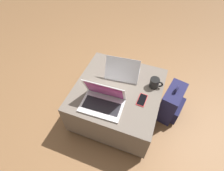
# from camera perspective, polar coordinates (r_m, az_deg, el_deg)

# --- Properties ---
(ground_plane) EXTENTS (14.00, 14.00, 0.00)m
(ground_plane) POSITION_cam_1_polar(r_m,az_deg,el_deg) (1.98, 1.69, -8.64)
(ground_plane) COLOR olive
(ottoman) EXTENTS (0.80, 0.81, 0.42)m
(ottoman) POSITION_cam_1_polar(r_m,az_deg,el_deg) (1.80, 1.85, -5.09)
(ottoman) COLOR #3D3832
(ottoman) RESTS_ON ground_plane
(laptop_near) EXTENTS (0.37, 0.26, 0.24)m
(laptop_near) POSITION_cam_1_polar(r_m,az_deg,el_deg) (1.49, -3.04, -4.86)
(laptop_near) COLOR silver
(laptop_near) RESTS_ON ottoman
(laptop_far) EXTENTS (0.34, 0.26, 0.22)m
(laptop_far) POSITION_cam_1_polar(r_m,az_deg,el_deg) (1.71, 3.46, 4.43)
(laptop_far) COLOR #B7B7BC
(laptop_far) RESTS_ON ottoman
(cell_phone) EXTENTS (0.08, 0.14, 0.01)m
(cell_phone) POSITION_cam_1_polar(r_m,az_deg,el_deg) (1.57, 9.77, -4.64)
(cell_phone) COLOR red
(cell_phone) RESTS_ON ottoman
(backpack) EXTENTS (0.26, 0.34, 0.45)m
(backpack) POSITION_cam_1_polar(r_m,az_deg,el_deg) (1.92, 18.91, -5.56)
(backpack) COLOR #23234C
(backpack) RESTS_ON ground_plane
(coffee_mug) EXTENTS (0.12, 0.09, 0.09)m
(coffee_mug) POSITION_cam_1_polar(r_m,az_deg,el_deg) (1.66, 13.78, 0.81)
(coffee_mug) COLOR black
(coffee_mug) RESTS_ON ottoman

